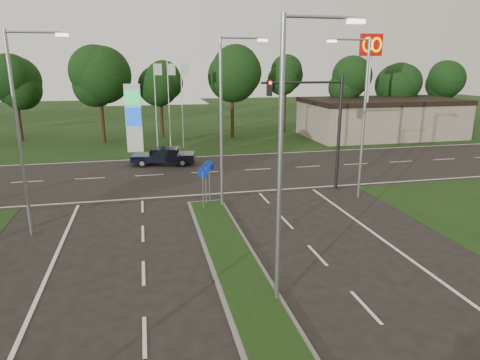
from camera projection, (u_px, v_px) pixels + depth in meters
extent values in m
cube|color=black|center=(166.00, 121.00, 60.16)|extent=(160.00, 50.00, 0.02)
cube|color=black|center=(191.00, 173.00, 30.97)|extent=(160.00, 12.00, 0.02)
cube|color=slate|center=(271.00, 339.00, 12.12)|extent=(2.00, 26.00, 0.12)
cube|color=gray|center=(380.00, 118.00, 46.44)|extent=(16.00, 9.00, 4.00)
cylinder|color=gray|center=(280.00, 170.00, 13.02)|extent=(0.16, 0.16, 9.00)
cylinder|color=gray|center=(321.00, 17.00, 12.11)|extent=(2.20, 0.10, 0.10)
cube|color=#FFF2CC|center=(356.00, 22.00, 12.37)|extent=(0.50, 0.22, 0.12)
cylinder|color=gray|center=(221.00, 126.00, 22.43)|extent=(0.16, 0.16, 9.00)
cylinder|color=gray|center=(242.00, 38.00, 21.52)|extent=(2.20, 0.10, 0.10)
cube|color=#FFF2CC|center=(263.00, 40.00, 21.78)|extent=(0.50, 0.22, 0.12)
cylinder|color=gray|center=(19.00, 138.00, 18.57)|extent=(0.16, 0.16, 9.00)
cylinder|color=gray|center=(33.00, 32.00, 17.66)|extent=(2.20, 0.10, 0.10)
cube|color=#FFF2CC|center=(62.00, 35.00, 17.92)|extent=(0.50, 0.22, 0.12)
cylinder|color=gray|center=(364.00, 121.00, 24.18)|extent=(0.16, 0.16, 9.00)
cylinder|color=gray|center=(351.00, 39.00, 22.80)|extent=(2.20, 0.10, 0.10)
cube|color=#FFF2CC|center=(332.00, 41.00, 22.59)|extent=(0.50, 0.22, 0.12)
cylinder|color=black|center=(339.00, 134.00, 26.22)|extent=(0.20, 0.20, 7.00)
cylinder|color=black|center=(302.00, 82.00, 24.88)|extent=(5.00, 0.14, 0.14)
cube|color=black|center=(269.00, 88.00, 24.53)|extent=(0.28, 0.28, 0.90)
sphere|color=#FF190C|center=(270.00, 83.00, 24.28)|extent=(0.20, 0.20, 0.20)
cylinder|color=gray|center=(203.00, 192.00, 22.61)|extent=(0.06, 0.06, 2.20)
cylinder|color=#0C26A5|center=(203.00, 173.00, 22.35)|extent=(0.56, 0.04, 0.56)
cylinder|color=gray|center=(206.00, 186.00, 23.62)|extent=(0.06, 0.06, 2.20)
cylinder|color=#0C26A5|center=(206.00, 169.00, 23.36)|extent=(0.56, 0.04, 0.56)
cylinder|color=gray|center=(209.00, 183.00, 24.34)|extent=(0.06, 0.06, 2.20)
cylinder|color=#0C26A5|center=(209.00, 166.00, 24.08)|extent=(0.56, 0.04, 0.56)
cube|color=silver|center=(134.00, 119.00, 37.81)|extent=(1.40, 0.30, 6.00)
cube|color=#0CA53F|center=(132.00, 98.00, 37.17)|extent=(1.30, 0.08, 1.20)
cube|color=#0C3FBF|center=(134.00, 117.00, 37.59)|extent=(1.30, 0.08, 1.60)
cylinder|color=silver|center=(156.00, 106.00, 38.92)|extent=(0.08, 0.08, 8.00)
cube|color=#B2D8B2|center=(158.00, 69.00, 38.16)|extent=(0.70, 0.02, 1.00)
cylinder|color=silver|center=(169.00, 105.00, 39.18)|extent=(0.08, 0.08, 8.00)
cube|color=#B2D8B2|center=(171.00, 69.00, 38.42)|extent=(0.70, 0.02, 1.00)
cylinder|color=silver|center=(182.00, 105.00, 39.43)|extent=(0.08, 0.08, 8.00)
cube|color=#B2D8B2|center=(185.00, 69.00, 38.67)|extent=(0.70, 0.02, 1.00)
cylinder|color=silver|center=(367.00, 93.00, 41.04)|extent=(0.30, 0.30, 10.00)
cube|color=#BF0C07|center=(371.00, 45.00, 39.89)|extent=(2.20, 0.35, 2.00)
torus|color=#FFC600|center=(368.00, 45.00, 39.59)|extent=(1.06, 0.16, 1.06)
torus|color=#FFC600|center=(377.00, 45.00, 39.78)|extent=(1.06, 0.16, 1.06)
cylinder|color=black|center=(174.00, 117.00, 45.46)|extent=(0.36, 0.36, 4.40)
sphere|color=black|center=(172.00, 76.00, 44.35)|extent=(6.00, 6.00, 6.00)
sphere|color=black|center=(175.00, 66.00, 43.96)|extent=(4.80, 4.80, 4.80)
cube|color=black|center=(164.00, 157.00, 33.46)|extent=(5.04, 2.71, 0.49)
cube|color=black|center=(165.00, 151.00, 33.35)|extent=(2.35, 1.99, 0.46)
cube|color=black|center=(164.00, 148.00, 33.29)|extent=(1.96, 1.83, 0.04)
cylinder|color=black|center=(142.00, 163.00, 32.58)|extent=(0.70, 0.32, 0.67)
cylinder|color=black|center=(146.00, 158.00, 34.31)|extent=(0.70, 0.32, 0.67)
cylinder|color=black|center=(182.00, 163.00, 32.75)|extent=(0.70, 0.32, 0.67)
cylinder|color=black|center=(184.00, 158.00, 34.49)|extent=(0.70, 0.32, 0.67)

